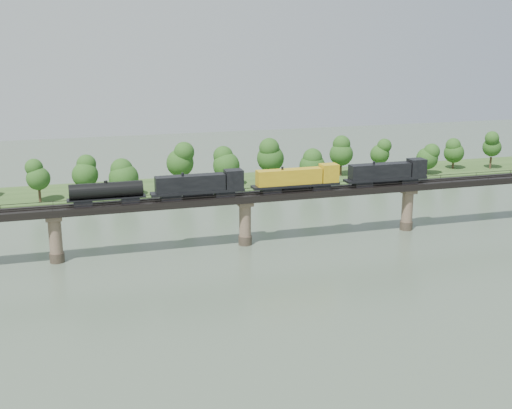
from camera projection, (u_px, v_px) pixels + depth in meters
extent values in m
plane|color=#3E4D3D|center=(290.00, 295.00, 114.59)|extent=(400.00, 400.00, 0.00)
cube|color=#2D4A1D|center=(196.00, 187.00, 193.17)|extent=(300.00, 24.00, 1.60)
cylinder|color=#473A2D|center=(57.00, 257.00, 131.12)|extent=(3.00, 3.00, 2.00)
cylinder|color=#78614E|center=(55.00, 236.00, 129.98)|extent=(2.60, 2.60, 9.00)
cube|color=#78614E|center=(54.00, 217.00, 128.96)|extent=(3.20, 3.20, 1.00)
cylinder|color=#473A2D|center=(245.00, 240.00, 142.14)|extent=(3.00, 3.00, 2.00)
cylinder|color=#78614E|center=(245.00, 221.00, 141.00)|extent=(2.60, 2.60, 9.00)
cube|color=#78614E|center=(245.00, 203.00, 139.98)|extent=(3.20, 3.20, 1.00)
cylinder|color=#473A2D|center=(406.00, 225.00, 153.17)|extent=(3.00, 3.00, 2.00)
cylinder|color=#78614E|center=(407.00, 207.00, 152.02)|extent=(2.60, 2.60, 9.00)
cube|color=#78614E|center=(408.00, 191.00, 151.00)|extent=(3.20, 3.20, 1.00)
cube|color=black|center=(245.00, 198.00, 139.66)|extent=(220.00, 5.00, 1.50)
cube|color=black|center=(246.00, 195.00, 138.75)|extent=(220.00, 0.12, 0.16)
cube|color=black|center=(244.00, 193.00, 140.14)|extent=(220.00, 0.12, 0.16)
cube|color=black|center=(248.00, 194.00, 137.07)|extent=(220.00, 0.10, 0.10)
cube|color=black|center=(242.00, 189.00, 141.51)|extent=(220.00, 0.10, 0.10)
cube|color=black|center=(248.00, 195.00, 137.15)|extent=(0.08, 0.08, 0.70)
cube|color=black|center=(242.00, 190.00, 141.60)|extent=(0.08, 0.08, 0.70)
cylinder|color=#382619|center=(40.00, 195.00, 172.23)|extent=(0.70, 0.70, 3.51)
sphere|color=#1B4413|center=(38.00, 178.00, 171.04)|extent=(6.31, 6.31, 6.31)
sphere|color=#1B4413|center=(37.00, 168.00, 170.29)|extent=(4.73, 4.73, 4.73)
cylinder|color=#382619|center=(86.00, 191.00, 177.95)|extent=(0.70, 0.70, 3.34)
sphere|color=#1B4413|center=(85.00, 175.00, 176.81)|extent=(7.18, 7.18, 7.18)
sphere|color=#1B4413|center=(84.00, 165.00, 176.10)|extent=(5.39, 5.39, 5.39)
cylinder|color=#382619|center=(124.00, 191.00, 178.34)|extent=(0.70, 0.70, 2.83)
sphere|color=#1B4413|center=(124.00, 178.00, 177.38)|extent=(8.26, 8.26, 8.26)
sphere|color=#1B4413|center=(123.00, 170.00, 176.78)|extent=(6.19, 6.19, 6.19)
cylinder|color=#382619|center=(181.00, 181.00, 188.92)|extent=(0.70, 0.70, 3.96)
sphere|color=#1B4413|center=(180.00, 163.00, 187.57)|extent=(8.07, 8.07, 8.07)
sphere|color=#1B4413|center=(180.00, 152.00, 186.73)|extent=(6.05, 6.05, 6.05)
cylinder|color=#382619|center=(226.00, 180.00, 191.33)|extent=(0.70, 0.70, 3.27)
sphere|color=#1B4413|center=(226.00, 166.00, 190.22)|extent=(8.03, 8.03, 8.03)
sphere|color=#1B4413|center=(226.00, 157.00, 189.52)|extent=(6.02, 6.02, 6.02)
cylinder|color=#382619|center=(270.00, 175.00, 196.22)|extent=(0.70, 0.70, 3.92)
sphere|color=#1B4413|center=(270.00, 158.00, 194.89)|extent=(8.29, 8.29, 8.29)
sphere|color=#1B4413|center=(270.00, 148.00, 194.05)|extent=(6.21, 6.21, 6.21)
cylinder|color=#382619|center=(312.00, 179.00, 192.90)|extent=(0.70, 0.70, 3.02)
sphere|color=#1B4413|center=(312.00, 166.00, 191.87)|extent=(7.74, 7.74, 7.74)
sphere|color=#1B4413|center=(312.00, 158.00, 191.23)|extent=(5.80, 5.80, 5.80)
cylinder|color=#382619|center=(341.00, 170.00, 204.48)|extent=(0.70, 0.70, 3.80)
sphere|color=#1B4413|center=(341.00, 154.00, 203.19)|extent=(7.47, 7.47, 7.47)
sphere|color=#1B4413|center=(342.00, 144.00, 202.38)|extent=(5.60, 5.60, 5.60)
cylinder|color=#382619|center=(379.00, 168.00, 208.51)|extent=(0.70, 0.70, 3.38)
sphere|color=#1B4413|center=(380.00, 154.00, 207.37)|extent=(6.23, 6.23, 6.23)
sphere|color=#1B4413|center=(380.00, 146.00, 206.65)|extent=(4.67, 4.67, 4.67)
cylinder|color=#382619|center=(426.00, 170.00, 206.97)|extent=(0.70, 0.70, 2.77)
sphere|color=#1B4413|center=(427.00, 159.00, 206.03)|extent=(7.04, 7.04, 7.04)
sphere|color=#1B4413|center=(428.00, 151.00, 205.44)|extent=(5.28, 5.28, 5.28)
cylinder|color=#382619|center=(453.00, 164.00, 215.41)|extent=(0.70, 0.70, 2.94)
sphere|color=#1B4413|center=(454.00, 153.00, 214.41)|extent=(6.73, 6.73, 6.73)
sphere|color=#1B4413|center=(455.00, 146.00, 213.78)|extent=(5.05, 5.05, 5.05)
cylinder|color=#382619|center=(490.00, 163.00, 215.41)|extent=(0.70, 0.70, 3.94)
sphere|color=#1B4413|center=(492.00, 147.00, 214.07)|extent=(6.17, 6.17, 6.17)
sphere|color=#1B4413|center=(493.00, 138.00, 213.23)|extent=(4.62, 4.62, 4.62)
cube|color=black|center=(408.00, 180.00, 150.24)|extent=(4.22, 2.53, 1.16)
cube|color=black|center=(363.00, 183.00, 147.05)|extent=(4.22, 2.53, 1.16)
cube|color=black|center=(385.00, 179.00, 148.46)|extent=(20.02, 3.16, 0.53)
cube|color=black|center=(380.00, 171.00, 147.53)|extent=(14.75, 2.85, 3.37)
cube|color=black|center=(416.00, 167.00, 150.06)|extent=(3.79, 3.16, 4.00)
cylinder|color=black|center=(385.00, 181.00, 148.61)|extent=(6.32, 1.48, 1.48)
cube|color=black|center=(320.00, 186.00, 144.15)|extent=(4.22, 2.53, 1.16)
cube|color=black|center=(271.00, 190.00, 140.95)|extent=(4.22, 2.53, 1.16)
cube|color=black|center=(296.00, 185.00, 142.36)|extent=(20.02, 3.16, 0.53)
cube|color=gold|center=(289.00, 177.00, 141.43)|extent=(14.75, 2.85, 3.37)
cube|color=gold|center=(329.00, 173.00, 143.96)|extent=(3.79, 3.16, 4.00)
cylinder|color=black|center=(296.00, 187.00, 142.51)|extent=(6.32, 1.48, 1.48)
cube|color=black|center=(224.00, 193.00, 138.05)|extent=(4.22, 2.53, 1.16)
cube|color=black|center=(171.00, 197.00, 134.85)|extent=(4.22, 2.53, 1.16)
cube|color=black|center=(198.00, 192.00, 136.26)|extent=(20.02, 3.16, 0.53)
cube|color=black|center=(190.00, 183.00, 135.33)|extent=(14.75, 2.85, 3.37)
cube|color=black|center=(234.00, 179.00, 137.86)|extent=(3.79, 3.16, 4.00)
cylinder|color=black|center=(198.00, 194.00, 136.41)|extent=(6.32, 1.48, 1.48)
cube|color=black|center=(130.00, 200.00, 132.53)|extent=(3.69, 2.32, 1.16)
cube|color=black|center=(83.00, 203.00, 129.92)|extent=(3.69, 2.32, 1.16)
cube|color=black|center=(107.00, 198.00, 131.05)|extent=(15.81, 2.53, 0.32)
cylinder|color=black|center=(106.00, 190.00, 130.62)|extent=(14.75, 3.16, 3.16)
cylinder|color=black|center=(106.00, 182.00, 130.19)|extent=(0.74, 0.74, 0.53)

